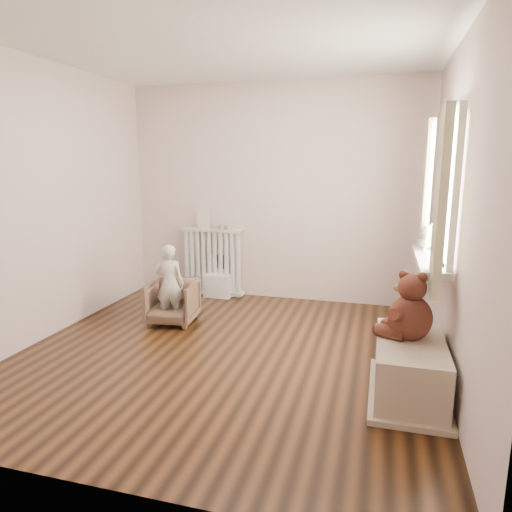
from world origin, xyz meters
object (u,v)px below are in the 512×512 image
(teddy_bear, at_px, (411,305))
(plush_cat, at_px, (426,238))
(toy_vanity, at_px, (219,275))
(armchair, at_px, (173,302))
(radiator, at_px, (212,265))
(toy_bench, at_px, (409,370))
(child, at_px, (170,284))

(teddy_bear, bearing_deg, plush_cat, 102.62)
(toy_vanity, bearing_deg, armchair, -97.17)
(radiator, height_order, armchair, radiator)
(toy_bench, bearing_deg, radiator, 138.22)
(radiator, distance_m, toy_bench, 3.07)
(child, height_order, teddy_bear, teddy_bear)
(toy_vanity, relative_size, armchair, 1.08)
(teddy_bear, bearing_deg, radiator, 160.28)
(child, height_order, plush_cat, plush_cat)
(toy_bench, relative_size, plush_cat, 3.24)
(radiator, relative_size, plush_cat, 3.09)
(toy_bench, relative_size, teddy_bear, 1.82)
(toy_vanity, relative_size, teddy_bear, 1.09)
(radiator, xyz_separation_m, child, (-0.03, -1.13, 0.05))
(armchair, distance_m, teddy_bear, 2.52)
(radiator, height_order, plush_cat, plush_cat)
(child, height_order, toy_bench, child)
(radiator, relative_size, child, 1.03)
(toy_bench, distance_m, teddy_bear, 0.47)
(toy_vanity, relative_size, toy_bench, 0.59)
(armchair, xyz_separation_m, child, (0.00, -0.05, 0.21))
(toy_vanity, xyz_separation_m, teddy_bear, (2.17, -1.97, 0.40))
(armchair, xyz_separation_m, toy_bench, (2.32, -0.96, -0.02))
(plush_cat, bearing_deg, armchair, -176.39)
(armchair, bearing_deg, teddy_bear, -27.56)
(teddy_bear, bearing_deg, toy_vanity, 159.44)
(child, bearing_deg, radiator, -97.60)
(armchair, distance_m, child, 0.22)
(child, bearing_deg, teddy_bear, 153.52)
(child, relative_size, teddy_bear, 1.70)
(radiator, bearing_deg, toy_vanity, -16.89)
(toy_vanity, xyz_separation_m, child, (-0.13, -1.10, 0.16))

